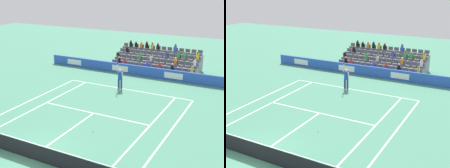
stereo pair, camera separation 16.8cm
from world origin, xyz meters
The scene contains 14 objects.
ground_plane centered at (0.00, 0.00, 0.00)m, with size 80.00×80.00×0.00m, color #47896B.
line_baseline centered at (0.00, -11.89, 0.00)m, with size 10.97×0.10×0.01m, color white.
line_service centered at (0.00, -6.40, 0.00)m, with size 8.23×0.10×0.01m, color white.
line_centre_service centered at (0.00, -3.20, 0.00)m, with size 0.10×6.40×0.01m, color white.
line_singles_sideline_left centered at (4.12, -5.95, 0.00)m, with size 0.10×11.89×0.01m, color white.
line_singles_sideline_right centered at (-4.12, -5.95, 0.00)m, with size 0.10×11.89×0.01m, color white.
line_doubles_sideline_left centered at (5.49, -5.95, 0.00)m, with size 0.10×11.89×0.01m, color white.
line_doubles_sideline_right centered at (-5.49, -5.95, 0.00)m, with size 0.10×11.89×0.01m, color white.
line_centre_mark centered at (0.00, -11.79, 0.00)m, with size 0.10×0.20×0.01m, color white.
sponsor_barrier centered at (0.00, -16.03, 0.49)m, with size 21.56×0.22×0.97m.
tennis_net centered at (0.00, 0.00, 0.49)m, with size 11.97×0.10×1.07m.
tennis_player centered at (0.59, -11.66, 0.99)m, with size 0.53×0.37×2.85m.
stadium_stand centered at (0.00, -18.96, 0.69)m, with size 8.68×3.80×2.60m.
loose_tennis_ball centered at (-1.37, -4.00, 0.03)m, with size 0.07×0.07×0.07m, color #D1E533.
Camera 1 is at (-10.10, 10.18, 8.60)m, focal length 49.31 mm.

